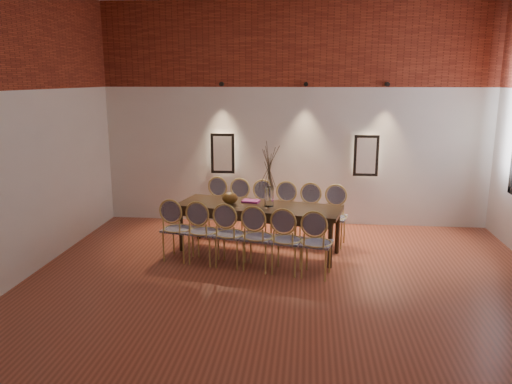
# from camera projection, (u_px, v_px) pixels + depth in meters

# --- Properties ---
(floor) EXTENTS (7.00, 7.00, 0.02)m
(floor) POSITION_uv_depth(u_px,v_px,m) (282.00, 304.00, 6.02)
(floor) COLOR #9B4A32
(floor) RESTS_ON ground
(wall_back) EXTENTS (7.00, 0.10, 4.00)m
(wall_back) POSITION_uv_depth(u_px,v_px,m) (294.00, 115.00, 9.01)
(wall_back) COLOR silver
(wall_back) RESTS_ON ground
(wall_front) EXTENTS (7.00, 0.10, 4.00)m
(wall_front) POSITION_uv_depth(u_px,v_px,m) (243.00, 234.00, 2.13)
(wall_front) COLOR silver
(wall_front) RESTS_ON ground
(brick_band_back) EXTENTS (7.00, 0.02, 1.50)m
(brick_band_back) POSITION_uv_depth(u_px,v_px,m) (295.00, 43.00, 8.67)
(brick_band_back) COLOR maroon
(brick_band_back) RESTS_ON ground
(niche_left) EXTENTS (0.36, 0.06, 0.66)m
(niche_left) POSITION_uv_depth(u_px,v_px,m) (223.00, 153.00, 9.21)
(niche_left) COLOR #FFEAC6
(niche_left) RESTS_ON wall_back
(niche_right) EXTENTS (0.36, 0.06, 0.66)m
(niche_right) POSITION_uv_depth(u_px,v_px,m) (366.00, 155.00, 8.94)
(niche_right) COLOR #FFEAC6
(niche_right) RESTS_ON wall_back
(spot_fixture_left) EXTENTS (0.08, 0.10, 0.08)m
(spot_fixture_left) POSITION_uv_depth(u_px,v_px,m) (222.00, 84.00, 8.90)
(spot_fixture_left) COLOR black
(spot_fixture_left) RESTS_ON wall_back
(spot_fixture_mid) EXTENTS (0.08, 0.10, 0.08)m
(spot_fixture_mid) POSITION_uv_depth(u_px,v_px,m) (306.00, 84.00, 8.75)
(spot_fixture_mid) COLOR black
(spot_fixture_mid) RESTS_ON wall_back
(spot_fixture_right) EXTENTS (0.08, 0.10, 0.08)m
(spot_fixture_right) POSITION_uv_depth(u_px,v_px,m) (387.00, 84.00, 8.60)
(spot_fixture_right) COLOR black
(spot_fixture_right) RESTS_ON wall_back
(dining_table) EXTENTS (2.62, 1.31, 0.75)m
(dining_table) POSITION_uv_depth(u_px,v_px,m) (259.00, 229.00, 7.73)
(dining_table) COLOR #362413
(dining_table) RESTS_ON floor
(chair_near_a) EXTENTS (0.52, 0.52, 0.94)m
(chair_near_a) POSITION_uv_depth(u_px,v_px,m) (178.00, 229.00, 7.39)
(chair_near_a) COLOR tan
(chair_near_a) RESTS_ON floor
(chair_near_b) EXTENTS (0.52, 0.52, 0.94)m
(chair_near_b) POSITION_uv_depth(u_px,v_px,m) (204.00, 232.00, 7.26)
(chair_near_b) COLOR tan
(chair_near_b) RESTS_ON floor
(chair_near_c) EXTENTS (0.52, 0.52, 0.94)m
(chair_near_c) POSITION_uv_depth(u_px,v_px,m) (230.00, 234.00, 7.14)
(chair_near_c) COLOR tan
(chair_near_c) RESTS_ON floor
(chair_near_d) EXTENTS (0.52, 0.52, 0.94)m
(chair_near_d) POSITION_uv_depth(u_px,v_px,m) (258.00, 237.00, 7.01)
(chair_near_d) COLOR tan
(chair_near_d) RESTS_ON floor
(chair_near_e) EXTENTS (0.52, 0.52, 0.94)m
(chair_near_e) POSITION_uv_depth(u_px,v_px,m) (287.00, 240.00, 6.88)
(chair_near_e) COLOR tan
(chair_near_e) RESTS_ON floor
(chair_near_f) EXTENTS (0.52, 0.52, 0.94)m
(chair_near_f) POSITION_uv_depth(u_px,v_px,m) (316.00, 243.00, 6.76)
(chair_near_f) COLOR tan
(chair_near_f) RESTS_ON floor
(chair_far_a) EXTENTS (0.52, 0.52, 0.94)m
(chair_far_a) POSITION_uv_depth(u_px,v_px,m) (214.00, 207.00, 8.65)
(chair_far_a) COLOR tan
(chair_far_a) RESTS_ON floor
(chair_far_b) EXTENTS (0.52, 0.52, 0.94)m
(chair_far_b) POSITION_uv_depth(u_px,v_px,m) (236.00, 209.00, 8.53)
(chair_far_b) COLOR tan
(chair_far_b) RESTS_ON floor
(chair_far_c) EXTENTS (0.52, 0.52, 0.94)m
(chair_far_c) POSITION_uv_depth(u_px,v_px,m) (259.00, 211.00, 8.40)
(chair_far_c) COLOR tan
(chair_far_c) RESTS_ON floor
(chair_far_d) EXTENTS (0.52, 0.52, 0.94)m
(chair_far_d) POSITION_uv_depth(u_px,v_px,m) (283.00, 213.00, 8.27)
(chair_far_d) COLOR tan
(chair_far_d) RESTS_ON floor
(chair_far_e) EXTENTS (0.52, 0.52, 0.94)m
(chair_far_e) POSITION_uv_depth(u_px,v_px,m) (308.00, 215.00, 8.15)
(chair_far_e) COLOR tan
(chair_far_e) RESTS_ON floor
(chair_far_f) EXTENTS (0.52, 0.52, 0.94)m
(chair_far_f) POSITION_uv_depth(u_px,v_px,m) (333.00, 217.00, 8.02)
(chair_far_f) COLOR tan
(chair_far_f) RESTS_ON floor
(vase) EXTENTS (0.14, 0.14, 0.30)m
(vase) POSITION_uv_depth(u_px,v_px,m) (269.00, 197.00, 7.56)
(vase) COLOR silver
(vase) RESTS_ON dining_table
(dried_branches) EXTENTS (0.50, 0.50, 0.70)m
(dried_branches) POSITION_uv_depth(u_px,v_px,m) (269.00, 167.00, 7.46)
(dried_branches) COLOR brown
(dried_branches) RESTS_ON vase
(bowl) EXTENTS (0.24, 0.24, 0.18)m
(bowl) POSITION_uv_depth(u_px,v_px,m) (230.00, 198.00, 7.71)
(bowl) COLOR brown
(bowl) RESTS_ON dining_table
(book) EXTENTS (0.29, 0.23, 0.03)m
(book) POSITION_uv_depth(u_px,v_px,m) (251.00, 201.00, 7.84)
(book) COLOR #982A81
(book) RESTS_ON dining_table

